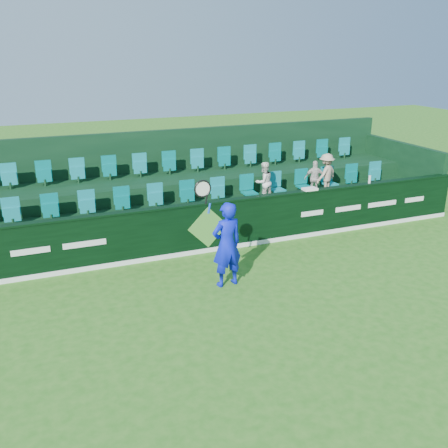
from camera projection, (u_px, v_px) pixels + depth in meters
name	position (u px, v px, depth m)	size (l,w,h in m)	color
ground	(277.00, 325.00, 9.67)	(60.00, 60.00, 0.00)	#276919
sponsor_hoarding	(207.00, 227.00, 12.95)	(16.00, 0.25, 1.35)	black
stand_tier_front	(193.00, 224.00, 14.00)	(16.00, 2.00, 0.80)	black
stand_tier_back	(174.00, 197.00, 15.58)	(16.00, 1.80, 1.30)	black
stand_rear	(169.00, 176.00, 15.78)	(16.00, 4.10, 2.60)	black
seat_row_front	(188.00, 196.00, 14.12)	(13.50, 0.50, 0.60)	#118489
seat_row_back	(170.00, 166.00, 15.52)	(13.50, 0.50, 0.60)	#118489
tennis_player	(227.00, 244.00, 10.98)	(1.18, 0.55, 2.55)	#0C19D5
spectator_left	(264.00, 182.00, 14.45)	(0.57, 0.45, 1.18)	white
spectator_middle	(315.00, 178.00, 15.07)	(0.63, 0.26, 1.08)	beige
spectator_right	(326.00, 174.00, 15.17)	(0.82, 0.47, 1.26)	tan
towel	(310.00, 189.00, 13.78)	(0.39, 0.26, 0.06)	white
drinks_bottle	(370.00, 179.00, 14.45)	(0.07, 0.07, 0.23)	silver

